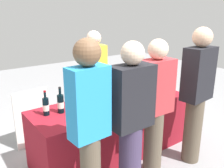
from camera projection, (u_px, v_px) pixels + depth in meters
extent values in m
plane|color=gray|center=(112.00, 152.00, 3.42)|extent=(12.00, 12.00, 0.00)
cube|color=maroon|center=(112.00, 128.00, 3.31)|extent=(2.11, 0.77, 0.75)
cylinder|color=black|center=(46.00, 107.00, 2.79)|extent=(0.07, 0.07, 0.20)
cylinder|color=black|center=(45.00, 95.00, 2.75)|extent=(0.03, 0.03, 0.07)
cylinder|color=maroon|center=(45.00, 91.00, 2.74)|extent=(0.03, 0.03, 0.02)
cylinder|color=silver|center=(46.00, 107.00, 2.79)|extent=(0.07, 0.07, 0.07)
cylinder|color=black|center=(61.00, 104.00, 2.85)|extent=(0.08, 0.08, 0.22)
cylinder|color=black|center=(60.00, 92.00, 2.81)|extent=(0.03, 0.03, 0.08)
cylinder|color=black|center=(60.00, 88.00, 2.80)|extent=(0.03, 0.03, 0.02)
cylinder|color=silver|center=(61.00, 105.00, 2.86)|extent=(0.08, 0.08, 0.08)
cylinder|color=black|center=(75.00, 101.00, 2.94)|extent=(0.07, 0.07, 0.21)
cylinder|color=black|center=(75.00, 90.00, 2.90)|extent=(0.03, 0.03, 0.08)
cylinder|color=black|center=(74.00, 86.00, 2.89)|extent=(0.03, 0.03, 0.02)
cylinder|color=silver|center=(75.00, 102.00, 2.95)|extent=(0.07, 0.07, 0.07)
cylinder|color=black|center=(78.00, 98.00, 3.08)|extent=(0.07, 0.07, 0.20)
cylinder|color=black|center=(77.00, 87.00, 3.04)|extent=(0.03, 0.03, 0.08)
cylinder|color=black|center=(77.00, 83.00, 3.02)|extent=(0.03, 0.03, 0.02)
cylinder|color=silver|center=(78.00, 98.00, 3.08)|extent=(0.08, 0.08, 0.07)
cylinder|color=black|center=(83.00, 94.00, 3.15)|extent=(0.07, 0.07, 0.23)
cylinder|color=black|center=(83.00, 83.00, 3.11)|extent=(0.03, 0.03, 0.08)
cylinder|color=black|center=(83.00, 80.00, 3.09)|extent=(0.03, 0.03, 0.02)
cylinder|color=silver|center=(83.00, 95.00, 3.16)|extent=(0.07, 0.07, 0.08)
cylinder|color=black|center=(103.00, 92.00, 3.22)|extent=(0.07, 0.07, 0.23)
cylinder|color=black|center=(103.00, 81.00, 3.17)|extent=(0.03, 0.03, 0.09)
cylinder|color=maroon|center=(103.00, 77.00, 3.16)|extent=(0.03, 0.03, 0.02)
cylinder|color=silver|center=(103.00, 93.00, 3.23)|extent=(0.07, 0.07, 0.08)
cylinder|color=black|center=(122.00, 89.00, 3.35)|extent=(0.08, 0.08, 0.23)
cylinder|color=black|center=(122.00, 78.00, 3.30)|extent=(0.03, 0.03, 0.08)
cylinder|color=gold|center=(122.00, 75.00, 3.29)|extent=(0.03, 0.03, 0.02)
cylinder|color=silver|center=(122.00, 90.00, 3.35)|extent=(0.08, 0.08, 0.08)
cylinder|color=black|center=(122.00, 87.00, 3.49)|extent=(0.08, 0.08, 0.22)
cylinder|color=black|center=(123.00, 77.00, 3.45)|extent=(0.03, 0.03, 0.07)
cylinder|color=maroon|center=(123.00, 74.00, 3.43)|extent=(0.03, 0.03, 0.02)
cylinder|color=silver|center=(122.00, 87.00, 3.49)|extent=(0.08, 0.08, 0.08)
cylinder|color=silver|center=(79.00, 118.00, 2.74)|extent=(0.06, 0.06, 0.00)
cylinder|color=silver|center=(79.00, 114.00, 2.73)|extent=(0.01, 0.01, 0.07)
sphere|color=silver|center=(79.00, 109.00, 2.71)|extent=(0.06, 0.06, 0.06)
sphere|color=#590C19|center=(79.00, 110.00, 2.72)|extent=(0.04, 0.04, 0.04)
cylinder|color=silver|center=(106.00, 108.00, 3.01)|extent=(0.06, 0.06, 0.00)
cylinder|color=silver|center=(106.00, 105.00, 3.00)|extent=(0.01, 0.01, 0.07)
sphere|color=silver|center=(106.00, 100.00, 2.98)|extent=(0.07, 0.07, 0.07)
sphere|color=#590C19|center=(106.00, 101.00, 2.99)|extent=(0.04, 0.04, 0.04)
cylinder|color=silver|center=(120.00, 103.00, 3.16)|extent=(0.07, 0.07, 0.00)
cylinder|color=silver|center=(120.00, 101.00, 3.15)|extent=(0.01, 0.01, 0.07)
sphere|color=silver|center=(120.00, 96.00, 3.13)|extent=(0.07, 0.07, 0.07)
sphere|color=#590C19|center=(120.00, 97.00, 3.13)|extent=(0.04, 0.04, 0.04)
cylinder|color=silver|center=(157.00, 97.00, 3.41)|extent=(0.06, 0.06, 0.00)
cylinder|color=silver|center=(157.00, 94.00, 3.40)|extent=(0.01, 0.01, 0.07)
sphere|color=silver|center=(157.00, 89.00, 3.38)|extent=(0.07, 0.07, 0.07)
cylinder|color=silver|center=(152.00, 84.00, 3.66)|extent=(0.19, 0.19, 0.18)
cylinder|color=#3F3351|center=(95.00, 108.00, 3.92)|extent=(0.19, 0.19, 0.80)
cube|color=yellow|center=(94.00, 65.00, 3.72)|extent=(0.37, 0.23, 0.60)
sphere|color=beige|center=(94.00, 38.00, 3.60)|extent=(0.22, 0.22, 0.22)
cube|color=#268CCC|center=(89.00, 103.00, 2.05)|extent=(0.35, 0.21, 0.63)
sphere|color=brown|center=(87.00, 52.00, 1.92)|extent=(0.23, 0.23, 0.23)
cylinder|color=#3F3351|center=(130.00, 162.00, 2.53)|extent=(0.23, 0.23, 0.82)
cube|color=black|center=(132.00, 97.00, 2.32)|extent=(0.42, 0.23, 0.61)
sphere|color=beige|center=(133.00, 53.00, 2.20)|extent=(0.22, 0.22, 0.22)
cylinder|color=brown|center=(153.00, 144.00, 2.88)|extent=(0.22, 0.22, 0.80)
cube|color=#B23338|center=(156.00, 87.00, 2.67)|extent=(0.40, 0.23, 0.60)
sphere|color=beige|center=(158.00, 49.00, 2.55)|extent=(0.22, 0.22, 0.22)
cylinder|color=brown|center=(193.00, 130.00, 3.14)|extent=(0.22, 0.22, 0.86)
cube|color=black|center=(199.00, 74.00, 2.93)|extent=(0.42, 0.25, 0.64)
sphere|color=#D8AD8C|center=(203.00, 37.00, 2.80)|extent=(0.23, 0.23, 0.23)
cube|color=white|center=(32.00, 118.00, 3.51)|extent=(0.50, 0.08, 0.84)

